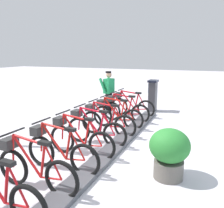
% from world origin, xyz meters
% --- Properties ---
extents(ground_plane, '(60.00, 60.00, 0.00)m').
position_xyz_m(ground_plane, '(0.00, 0.00, 0.00)').
color(ground_plane, silver).
extents(dock_rail_base, '(0.44, 8.47, 0.10)m').
position_xyz_m(dock_rail_base, '(0.00, 0.00, 0.05)').
color(dock_rail_base, '#47474C').
rests_on(dock_rail_base, ground).
extents(payment_kiosk, '(0.36, 0.52, 1.28)m').
position_xyz_m(payment_kiosk, '(0.05, -4.77, 0.67)').
color(payment_kiosk, '#38383D').
rests_on(payment_kiosk, ground).
extents(bike_docked_0, '(1.72, 0.54, 1.02)m').
position_xyz_m(bike_docked_0, '(0.62, -3.64, 0.43)').
color(bike_docked_0, black).
rests_on(bike_docked_0, ground).
extents(bike_docked_1, '(1.72, 0.54, 1.02)m').
position_xyz_m(bike_docked_1, '(0.62, -2.87, 0.43)').
color(bike_docked_1, black).
rests_on(bike_docked_1, ground).
extents(bike_docked_2, '(1.72, 0.54, 1.02)m').
position_xyz_m(bike_docked_2, '(0.62, -2.10, 0.43)').
color(bike_docked_2, black).
rests_on(bike_docked_2, ground).
extents(bike_docked_3, '(1.72, 0.54, 1.02)m').
position_xyz_m(bike_docked_3, '(0.62, -1.34, 0.43)').
color(bike_docked_3, black).
rests_on(bike_docked_3, ground).
extents(bike_docked_4, '(1.72, 0.54, 1.02)m').
position_xyz_m(bike_docked_4, '(0.62, -0.57, 0.43)').
color(bike_docked_4, black).
rests_on(bike_docked_4, ground).
extents(bike_docked_5, '(1.72, 0.54, 1.02)m').
position_xyz_m(bike_docked_5, '(0.62, 0.20, 0.43)').
color(bike_docked_5, black).
rests_on(bike_docked_5, ground).
extents(bike_docked_6, '(1.72, 0.54, 1.02)m').
position_xyz_m(bike_docked_6, '(0.62, 0.96, 0.43)').
color(bike_docked_6, black).
rests_on(bike_docked_6, ground).
extents(bike_docked_7, '(1.72, 0.54, 1.02)m').
position_xyz_m(bike_docked_7, '(0.62, 1.73, 0.43)').
color(bike_docked_7, black).
rests_on(bike_docked_7, ground).
extents(worker_near_rack, '(0.55, 0.68, 1.66)m').
position_xyz_m(worker_near_rack, '(1.54, -3.70, 0.91)').
color(worker_near_rack, white).
rests_on(worker_near_rack, ground).
extents(planter_bush, '(0.76, 0.76, 0.97)m').
position_xyz_m(planter_bush, '(-1.46, 0.42, 0.54)').
color(planter_bush, '#59544C').
rests_on(planter_bush, ground).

